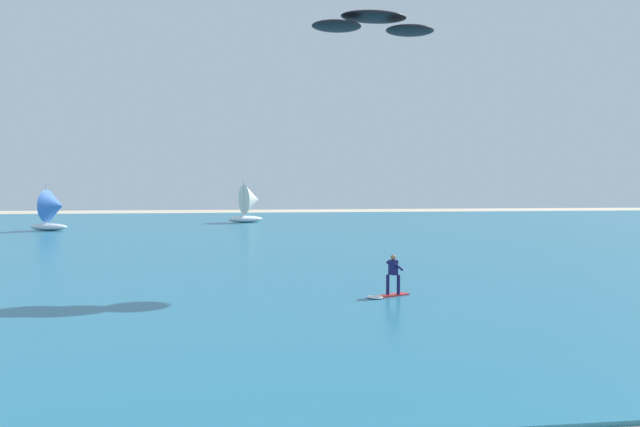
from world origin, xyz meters
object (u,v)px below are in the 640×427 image
Objects in this scene: kite at (374,24)px; sailboat_center_horizon at (53,210)px; sailboat_near_shore at (250,203)px; kitesurfer at (390,281)px.

kite is 42.68m from sailboat_center_horizon.
sailboat_center_horizon is 0.89× the size of sailboat_near_shore.
kitesurfer is 13.13m from kite.
kite is at bearing -83.07° from sailboat_near_shore.
kite is 1.39× the size of sailboat_center_horizon.
kite reaches higher than sailboat_center_horizon.
kite is 1.24× the size of sailboat_near_shore.
kitesurfer is 0.44× the size of sailboat_center_horizon.
sailboat_near_shore is at bearing 95.48° from kitesurfer.
sailboat_center_horizon is 22.44m from sailboat_near_shore.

